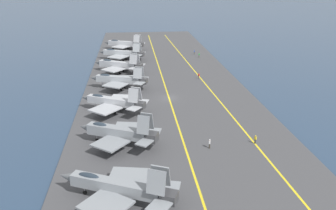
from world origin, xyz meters
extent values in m
plane|color=navy|center=(0.00, 0.00, 0.00)|extent=(2000.00, 2000.00, 0.00)
cube|color=#424244|center=(0.00, 0.00, 0.20)|extent=(209.39, 43.00, 0.40)
cube|color=yellow|center=(0.00, -11.83, 0.40)|extent=(188.32, 7.74, 0.01)
cube|color=yellow|center=(0.00, 0.00, 0.40)|extent=(188.45, 0.36, 0.01)
cube|color=gray|center=(-41.31, 11.80, 2.77)|extent=(6.95, 12.39, 1.65)
cone|color=#5B5E60|center=(-38.14, 18.59, 2.77)|extent=(2.45, 2.87, 1.57)
cube|color=#38383A|center=(-44.55, 4.84, 2.77)|extent=(2.60, 2.70, 1.40)
ellipsoid|color=#232D38|center=(-39.65, 15.35, 3.55)|extent=(2.15, 3.23, 0.91)
cube|color=gray|center=(-44.54, 12.82, 2.23)|extent=(7.46, 7.54, 0.28)
cube|color=gray|center=(-38.44, 9.98, 2.23)|extent=(6.06, 6.45, 0.28)
cube|color=gray|center=(-44.75, 6.47, 5.18)|extent=(1.91, 2.62, 3.13)
cube|color=gray|center=(-43.18, 5.74, 5.18)|extent=(1.91, 2.62, 3.13)
cube|color=gray|center=(-46.35, 6.26, 2.77)|extent=(3.69, 3.61, 0.20)
cube|color=gray|center=(-42.32, 4.38, 2.77)|extent=(3.34, 3.08, 0.20)
cylinder|color=#B2B2B7|center=(-39.28, 16.14, 1.17)|extent=(0.16, 0.16, 1.54)
cylinder|color=black|center=(-39.28, 16.14, 0.70)|extent=(0.45, 0.64, 0.60)
cylinder|color=#B2B2B7|center=(-42.91, 11.10, 1.17)|extent=(0.16, 0.16, 1.54)
cylinder|color=black|center=(-42.91, 11.10, 0.70)|extent=(0.45, 0.64, 0.60)
cylinder|color=#B2B2B7|center=(-40.82, 10.12, 1.17)|extent=(0.16, 0.16, 1.54)
cylinder|color=black|center=(-40.82, 10.12, 0.70)|extent=(0.45, 0.64, 0.60)
cube|color=gray|center=(-24.28, 11.97, 2.94)|extent=(6.44, 11.02, 1.84)
cone|color=#5B5E60|center=(-21.51, 17.93, 2.94)|extent=(2.49, 2.68, 1.75)
cube|color=#38383A|center=(-27.12, 5.88, 2.94)|extent=(2.69, 2.55, 1.56)
ellipsoid|color=#232D38|center=(-22.83, 15.09, 3.81)|extent=(2.08, 2.92, 1.01)
cube|color=gray|center=(-27.53, 13.07, 2.34)|extent=(6.94, 6.93, 0.28)
cube|color=gray|center=(-21.35, 10.19, 2.34)|extent=(5.81, 5.74, 0.28)
cube|color=gray|center=(-27.48, 7.40, 5.46)|extent=(1.78, 2.35, 3.17)
cube|color=gray|center=(-25.72, 6.58, 5.46)|extent=(1.78, 2.35, 3.17)
cube|color=gray|center=(-29.03, 7.28, 2.94)|extent=(3.52, 3.36, 0.20)
cube|color=gray|center=(-24.82, 5.32, 2.94)|extent=(3.26, 2.79, 0.20)
cylinder|color=#B2B2B7|center=(-22.51, 15.78, 1.21)|extent=(0.16, 0.16, 1.62)
cylinder|color=black|center=(-22.51, 15.78, 0.70)|extent=(0.45, 0.64, 0.60)
cylinder|color=#B2B2B7|center=(-25.93, 11.48, 1.21)|extent=(0.16, 0.16, 1.62)
cylinder|color=black|center=(-25.93, 11.48, 0.70)|extent=(0.45, 0.64, 0.60)
cylinder|color=#B2B2B7|center=(-23.60, 10.39, 1.21)|extent=(0.16, 0.16, 1.62)
cylinder|color=black|center=(-23.60, 10.39, 0.70)|extent=(0.45, 0.64, 0.60)
cube|color=#A8AAAF|center=(-7.90, 13.58, 2.92)|extent=(6.80, 11.19, 1.62)
cone|color=#5B5E60|center=(-4.78, 19.66, 2.92)|extent=(2.38, 2.68, 1.54)
cube|color=#38383A|center=(-11.09, 7.36, 2.92)|extent=(2.53, 2.54, 1.38)
ellipsoid|color=#232D38|center=(-6.27, 16.76, 3.68)|extent=(2.10, 2.95, 0.89)
cube|color=#A8AAAF|center=(-11.23, 14.84, 2.39)|extent=(7.46, 7.42, 0.28)
cube|color=#A8AAAF|center=(-4.93, 11.61, 2.39)|extent=(6.48, 6.19, 0.28)
cube|color=#A8AAAF|center=(-11.26, 8.88, 5.22)|extent=(1.83, 2.40, 2.95)
cube|color=#A8AAAF|center=(-9.75, 8.11, 5.22)|extent=(1.83, 2.40, 2.95)
cube|color=#A8AAAF|center=(-12.83, 8.79, 2.92)|extent=(3.57, 3.46, 0.20)
cube|color=#A8AAAF|center=(-8.90, 6.78, 2.92)|extent=(3.33, 2.95, 0.20)
cylinder|color=#B2B2B7|center=(-5.91, 17.47, 1.25)|extent=(0.16, 0.16, 1.71)
cylinder|color=black|center=(-5.91, 17.47, 0.70)|extent=(0.47, 0.63, 0.60)
cylinder|color=#B2B2B7|center=(-9.45, 13.04, 1.25)|extent=(0.16, 0.16, 1.71)
cylinder|color=black|center=(-9.45, 13.04, 0.70)|extent=(0.47, 0.63, 0.60)
cylinder|color=#B2B2B7|center=(-7.43, 12.00, 1.25)|extent=(0.16, 0.16, 1.71)
cylinder|color=black|center=(-7.43, 12.00, 0.70)|extent=(0.47, 0.63, 0.60)
cube|color=#93999E|center=(8.72, 12.66, 3.10)|extent=(5.28, 11.75, 1.71)
cone|color=#5B5E60|center=(10.84, 19.18, 3.10)|extent=(2.23, 2.63, 1.62)
cube|color=#38383A|center=(6.54, 5.98, 3.10)|extent=(2.46, 2.43, 1.45)
ellipsoid|color=#232D38|center=(9.83, 16.07, 3.91)|extent=(1.78, 3.02, 0.94)
cube|color=#93999E|center=(5.55, 13.27, 2.54)|extent=(6.68, 6.81, 0.28)
cube|color=#93999E|center=(11.63, 11.29, 2.54)|extent=(5.03, 5.42, 0.28)
cube|color=#93999E|center=(6.09, 7.47, 5.32)|extent=(1.51, 2.39, 2.71)
cube|color=#93999E|center=(7.79, 6.92, 5.32)|extent=(1.51, 2.39, 2.71)
cube|color=#93999E|center=(4.55, 7.13, 3.10)|extent=(3.52, 3.29, 0.20)
cube|color=#93999E|center=(8.83, 5.74, 3.10)|extent=(3.09, 2.60, 0.20)
cylinder|color=#B2B2B7|center=(10.08, 16.83, 1.32)|extent=(0.16, 0.16, 1.84)
cylinder|color=black|center=(10.08, 16.83, 0.70)|extent=(0.40, 0.64, 0.60)
cylinder|color=#B2B2B7|center=(7.21, 11.89, 1.32)|extent=(0.16, 0.16, 1.84)
cylinder|color=black|center=(7.21, 11.89, 0.70)|extent=(0.40, 0.64, 0.60)
cylinder|color=#B2B2B7|center=(9.48, 11.15, 1.32)|extent=(0.16, 0.16, 1.84)
cylinder|color=black|center=(9.48, 11.15, 0.70)|extent=(0.40, 0.64, 0.60)
cube|color=#A8AAAF|center=(25.83, 13.18, 2.86)|extent=(7.32, 11.69, 1.90)
cone|color=#5B5E60|center=(29.11, 19.46, 2.86)|extent=(2.66, 2.88, 1.80)
cube|color=#38383A|center=(22.48, 6.75, 2.86)|extent=(2.85, 2.76, 1.61)
ellipsoid|color=#232D38|center=(27.55, 16.47, 3.76)|extent=(2.30, 3.11, 1.04)
cube|color=#A8AAAF|center=(22.43, 14.49, 2.24)|extent=(7.50, 7.49, 0.28)
cube|color=#A8AAAF|center=(28.85, 11.14, 2.24)|extent=(6.43, 6.38, 0.28)
cube|color=#A8AAAF|center=(22.21, 8.38, 5.24)|extent=(1.85, 2.46, 2.83)
cube|color=#A8AAAF|center=(23.97, 7.46, 5.24)|extent=(1.85, 2.46, 2.83)
cube|color=#A8AAAF|center=(20.63, 8.28, 2.86)|extent=(3.63, 3.54, 0.20)
cube|color=#A8AAAF|center=(24.79, 6.11, 2.86)|extent=(3.37, 3.04, 0.20)
cylinder|color=#B2B2B7|center=(27.93, 17.20, 1.16)|extent=(0.16, 0.16, 1.51)
cylinder|color=black|center=(27.93, 17.20, 0.70)|extent=(0.47, 0.63, 0.60)
cylinder|color=#B2B2B7|center=(24.09, 12.70, 1.16)|extent=(0.16, 0.16, 1.51)
cylinder|color=black|center=(24.09, 12.70, 0.70)|extent=(0.47, 0.63, 0.60)
cylinder|color=#B2B2B7|center=(26.44, 11.47, 1.16)|extent=(0.16, 0.16, 1.51)
cylinder|color=black|center=(26.44, 11.47, 0.70)|extent=(0.47, 0.63, 0.60)
cube|color=#9EA3A8|center=(42.40, 12.53, 2.96)|extent=(6.03, 12.43, 1.70)
cone|color=#5B5E60|center=(44.98, 19.40, 2.96)|extent=(2.35, 2.81, 1.62)
cube|color=#38383A|center=(39.77, 5.50, 2.96)|extent=(2.55, 2.61, 1.45)
ellipsoid|color=#232D38|center=(43.75, 16.13, 3.77)|extent=(1.96, 3.21, 0.94)
cube|color=#9EA3A8|center=(38.85, 13.41, 2.41)|extent=(7.69, 7.66, 0.28)
cube|color=#9EA3A8|center=(45.66, 10.85, 2.41)|extent=(6.16, 6.06, 0.28)
cube|color=#9EA3A8|center=(39.41, 7.09, 5.24)|extent=(1.67, 2.55, 2.81)
cube|color=#9EA3A8|center=(41.09, 6.46, 5.24)|extent=(1.67, 2.55, 2.81)
cube|color=#9EA3A8|center=(37.84, 6.77, 2.96)|extent=(3.63, 3.48, 0.20)
cube|color=#9EA3A8|center=(42.06, 5.19, 2.96)|extent=(3.19, 2.86, 0.20)
cylinder|color=#B2B2B7|center=(44.05, 16.93, 1.26)|extent=(0.16, 0.16, 1.71)
cylinder|color=black|center=(44.05, 16.93, 0.70)|extent=(0.42, 0.64, 0.60)
cylinder|color=#B2B2B7|center=(40.84, 11.75, 1.26)|extent=(0.16, 0.16, 1.71)
cylinder|color=black|center=(40.84, 11.75, 0.70)|extent=(0.42, 0.64, 0.60)
cylinder|color=#B2B2B7|center=(43.07, 10.91, 1.26)|extent=(0.16, 0.16, 1.71)
cylinder|color=black|center=(43.07, 10.91, 0.70)|extent=(0.42, 0.64, 0.60)
cube|color=#A8AAAF|center=(60.40, 11.87, 2.90)|extent=(6.52, 12.29, 1.87)
cone|color=#5B5E60|center=(63.19, 18.59, 2.90)|extent=(2.55, 2.87, 1.77)
cube|color=#38383A|center=(57.54, 4.99, 2.90)|extent=(2.76, 2.70, 1.59)
ellipsoid|color=#232D38|center=(61.86, 15.39, 3.78)|extent=(2.12, 3.21, 1.03)
cube|color=#A8AAAF|center=(56.92, 12.85, 2.29)|extent=(7.49, 7.51, 0.28)
cube|color=#A8AAAF|center=(63.55, 10.10, 2.29)|extent=(6.05, 6.14, 0.28)
cube|color=#A8AAAF|center=(57.16, 6.61, 5.25)|extent=(1.72, 2.53, 2.81)
cube|color=#A8AAAF|center=(58.97, 5.86, 5.25)|extent=(1.72, 2.53, 2.81)
cube|color=#A8AAAF|center=(55.58, 6.35, 2.90)|extent=(3.64, 3.50, 0.20)
cube|color=#A8AAAF|center=(59.89, 4.56, 2.90)|extent=(3.25, 2.92, 0.20)
cylinder|color=#B2B2B7|center=(62.18, 16.17, 1.18)|extent=(0.16, 0.16, 1.56)
cylinder|color=black|center=(62.18, 16.17, 0.70)|extent=(0.43, 0.64, 0.60)
cylinder|color=#B2B2B7|center=(58.70, 11.19, 1.18)|extent=(0.16, 0.16, 1.56)
cylinder|color=black|center=(58.70, 11.19, 0.70)|extent=(0.43, 0.64, 0.60)
cylinder|color=#B2B2B7|center=(61.12, 10.19, 1.18)|extent=(0.16, 0.16, 1.56)
cylinder|color=black|center=(61.12, 10.19, 0.70)|extent=(0.43, 0.64, 0.60)
cylinder|color=#232328|center=(-26.46, -12.89, 0.81)|extent=(0.24, 0.24, 0.83)
cube|color=yellow|center=(-26.46, -12.89, 1.49)|extent=(0.46, 0.42, 0.53)
sphere|color=tan|center=(-26.46, -12.89, 1.89)|extent=(0.22, 0.22, 0.22)
sphere|color=yellow|center=(-26.46, -12.89, 1.95)|extent=(0.24, 0.24, 0.24)
cylinder|color=#383328|center=(48.66, -14.93, 0.86)|extent=(0.24, 0.24, 0.93)
cube|color=#284CB2|center=(48.66, -14.93, 1.62)|extent=(0.43, 0.35, 0.59)
sphere|color=tan|center=(48.66, -14.93, 2.04)|extent=(0.22, 0.22, 0.22)
sphere|color=#284CB2|center=(48.66, -14.93, 2.10)|extent=(0.24, 0.24, 0.24)
cylinder|color=#4C473D|center=(16.00, -10.50, 0.85)|extent=(0.24, 0.24, 0.90)
cube|color=red|center=(16.00, -10.50, 1.58)|extent=(0.45, 0.45, 0.55)
sphere|color=beige|center=(16.00, -10.50, 1.98)|extent=(0.22, 0.22, 0.22)
sphere|color=red|center=(16.00, -10.50, 2.04)|extent=(0.24, 0.24, 0.24)
cylinder|color=#383328|center=(-27.42, -4.24, 0.85)|extent=(0.24, 0.24, 0.90)
cube|color=white|center=(-27.42, -4.24, 1.58)|extent=(0.43, 0.35, 0.57)
sphere|color=#9E7051|center=(-27.42, -4.24, 2.00)|extent=(0.22, 0.22, 0.22)
sphere|color=white|center=(-27.42, -4.24, 2.06)|extent=(0.24, 0.24, 0.24)
cylinder|color=#4C473D|center=(43.14, -15.71, 0.84)|extent=(0.24, 0.24, 0.89)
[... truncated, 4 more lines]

